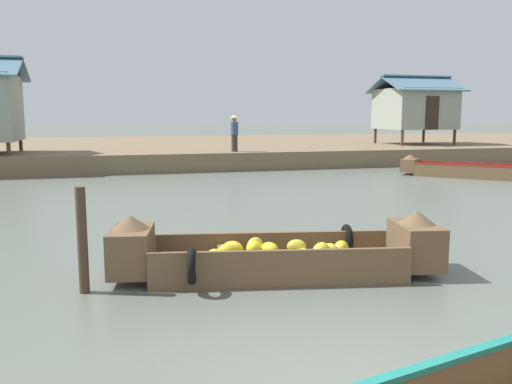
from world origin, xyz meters
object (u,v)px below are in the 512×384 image
Objects in this scene: fishing_skiff_distant at (473,171)px; stilt_house_mid_left at (415,108)px; mooring_post at (82,240)px; banana_boat at (277,254)px; vendor_person at (234,131)px.

stilt_house_mid_left is (3.03, 9.26, 2.58)m from fishing_skiff_distant.
fishing_skiff_distant is at bearing 35.87° from mooring_post.
banana_boat is 2.85m from mooring_post.
vendor_person is at bearing -162.66° from stilt_house_mid_left.
stilt_house_mid_left is 26.14m from mooring_post.
stilt_house_mid_left reaches higher than vendor_person.
stilt_house_mid_left is at bearing 53.51° from banana_boat.
banana_boat is 3.42× the size of mooring_post.
fishing_skiff_distant is 17.55m from mooring_post.
stilt_house_mid_left is 11.98m from vendor_person.
banana_boat is 3.06× the size of vendor_person.
mooring_post is at bearing -144.13° from fishing_skiff_distant.
stilt_house_mid_left is 2.92× the size of mooring_post.
fishing_skiff_distant is (11.39, 10.24, -0.06)m from banana_boat.
vendor_person is at bearing 69.87° from mooring_post.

